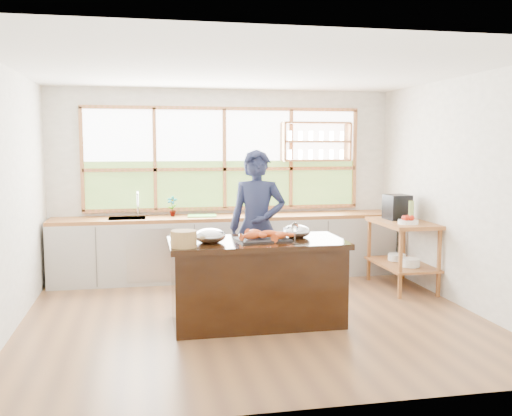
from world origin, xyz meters
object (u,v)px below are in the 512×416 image
object	(u,v)px
cook	(257,227)
island	(257,281)
espresso_machine	(397,207)
wicker_basket	(184,239)

from	to	relation	value
cook	island	bearing A→B (deg)	-84.84
island	cook	world-z (taller)	cook
espresso_machine	wicker_basket	bearing A→B (deg)	-156.41
cook	espresso_machine	xyz separation A→B (m)	(2.03, 0.53, 0.14)
cook	wicker_basket	world-z (taller)	cook
cook	espresso_machine	bearing A→B (deg)	31.39
cook	wicker_basket	bearing A→B (deg)	-115.76
island	wicker_basket	distance (m)	0.98
island	espresso_machine	size ratio (longest dim) A/B	5.52
island	espresso_machine	bearing A→B (deg)	30.45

